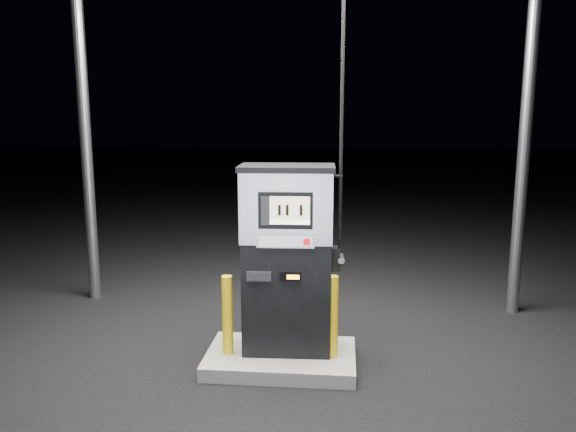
{
  "coord_description": "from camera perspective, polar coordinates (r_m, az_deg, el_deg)",
  "views": [
    {
      "loc": [
        0.64,
        -5.67,
        2.69
      ],
      "look_at": [
        0.08,
        0.0,
        1.65
      ],
      "focal_mm": 35.0,
      "sensor_mm": 36.0,
      "label": 1
    }
  ],
  "objects": [
    {
      "name": "bollard_right",
      "position": [
        6.0,
        4.52,
        -10.16
      ],
      "size": [
        0.13,
        0.13,
        0.89
      ],
      "primitive_type": "cylinder",
      "rotation": [
        0.0,
        0.0,
        -0.07
      ],
      "color": "yellow",
      "rests_on": "pump_island"
    },
    {
      "name": "pump_island",
      "position": [
        6.28,
        -0.72,
        -14.27
      ],
      "size": [
        1.6,
        1.0,
        0.15
      ],
      "primitive_type": "cube",
      "color": "slate",
      "rests_on": "ground"
    },
    {
      "name": "fuel_dispenser",
      "position": [
        5.99,
        -0.05,
        -4.2
      ],
      "size": [
        1.12,
        0.64,
        4.18
      ],
      "rotation": [
        0.0,
        0.0,
        0.04
      ],
      "color": "black",
      "rests_on": "pump_island"
    },
    {
      "name": "bollard_left",
      "position": [
        6.1,
        -6.17,
        -9.97
      ],
      "size": [
        0.14,
        0.14,
        0.86
      ],
      "primitive_type": "cylinder",
      "rotation": [
        0.0,
        0.0,
        -0.31
      ],
      "color": "yellow",
      "rests_on": "pump_island"
    },
    {
      "name": "ground",
      "position": [
        6.31,
        -0.72,
        -14.89
      ],
      "size": [
        80.0,
        80.0,
        0.0
      ],
      "primitive_type": "plane",
      "color": "black",
      "rests_on": "ground"
    }
  ]
}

